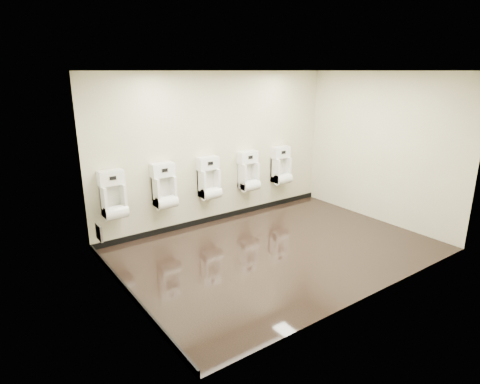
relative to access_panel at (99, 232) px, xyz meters
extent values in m
cube|color=black|center=(2.48, -1.20, -0.50)|extent=(5.00, 3.50, 0.00)
cube|color=silver|center=(2.48, -1.20, 2.30)|extent=(5.00, 3.50, 0.00)
cube|color=beige|center=(2.48, 0.55, 0.90)|extent=(5.00, 0.02, 2.80)
cube|color=beige|center=(2.48, -2.95, 0.90)|extent=(5.00, 0.02, 2.80)
cube|color=beige|center=(-0.02, -1.20, 0.90)|extent=(0.02, 3.50, 2.80)
cube|color=beige|center=(4.98, -1.20, 0.90)|extent=(0.02, 3.50, 2.80)
cube|color=silver|center=(-0.01, -1.20, 0.90)|extent=(0.01, 3.50, 2.80)
cube|color=black|center=(2.48, 0.54, -0.45)|extent=(5.00, 0.02, 0.10)
cube|color=black|center=(-0.01, -1.20, -0.45)|extent=(0.02, 3.50, 0.10)
cube|color=#9E9EA3|center=(0.00, 0.00, 0.00)|extent=(0.03, 0.25, 0.25)
cylinder|color=silver|center=(0.02, 0.00, 0.00)|extent=(0.02, 0.04, 0.04)
cube|color=white|center=(0.39, 0.42, 0.31)|extent=(0.36, 0.26, 0.51)
cube|color=silver|center=(0.39, 0.51, 0.35)|extent=(0.27, 0.01, 0.39)
cylinder|color=white|center=(0.39, 0.35, 0.13)|extent=(0.36, 0.22, 0.22)
cube|color=white|center=(0.39, 0.46, 0.68)|extent=(0.40, 0.19, 0.22)
cube|color=black|center=(0.39, 0.35, 0.70)|extent=(0.10, 0.01, 0.05)
cube|color=silver|center=(0.39, 0.36, 0.70)|extent=(0.12, 0.01, 0.07)
cylinder|color=silver|center=(0.60, 0.46, 0.68)|extent=(0.01, 0.03, 0.03)
cube|color=white|center=(1.28, 0.42, 0.31)|extent=(0.36, 0.26, 0.51)
cube|color=silver|center=(1.28, 0.51, 0.35)|extent=(0.27, 0.01, 0.39)
cylinder|color=white|center=(1.28, 0.35, 0.13)|extent=(0.36, 0.22, 0.22)
cube|color=white|center=(1.28, 0.46, 0.68)|extent=(0.40, 0.19, 0.22)
cube|color=black|center=(1.28, 0.35, 0.70)|extent=(0.10, 0.01, 0.05)
cube|color=silver|center=(1.28, 0.36, 0.70)|extent=(0.12, 0.01, 0.07)
cylinder|color=silver|center=(1.48, 0.46, 0.68)|extent=(0.01, 0.03, 0.03)
cube|color=white|center=(2.17, 0.42, 0.31)|extent=(0.36, 0.26, 0.51)
cube|color=silver|center=(2.17, 0.51, 0.35)|extent=(0.27, 0.01, 0.39)
cylinder|color=white|center=(2.17, 0.35, 0.13)|extent=(0.36, 0.22, 0.22)
cube|color=white|center=(2.17, 0.46, 0.68)|extent=(0.40, 0.19, 0.22)
cube|color=black|center=(2.17, 0.35, 0.70)|extent=(0.10, 0.01, 0.05)
cube|color=silver|center=(2.17, 0.36, 0.70)|extent=(0.12, 0.01, 0.07)
cylinder|color=silver|center=(2.38, 0.46, 0.68)|extent=(0.01, 0.03, 0.03)
cube|color=white|center=(3.08, 0.42, 0.31)|extent=(0.36, 0.26, 0.51)
cube|color=silver|center=(3.08, 0.51, 0.35)|extent=(0.27, 0.01, 0.39)
cylinder|color=white|center=(3.08, 0.35, 0.13)|extent=(0.36, 0.22, 0.22)
cube|color=white|center=(3.08, 0.46, 0.68)|extent=(0.40, 0.19, 0.22)
cube|color=black|center=(3.08, 0.35, 0.70)|extent=(0.10, 0.01, 0.05)
cube|color=silver|center=(3.08, 0.36, 0.70)|extent=(0.12, 0.01, 0.07)
cylinder|color=silver|center=(3.29, 0.46, 0.68)|extent=(0.01, 0.03, 0.03)
cube|color=white|center=(3.93, 0.42, 0.31)|extent=(0.36, 0.26, 0.51)
cube|color=silver|center=(3.93, 0.51, 0.35)|extent=(0.27, 0.01, 0.39)
cylinder|color=white|center=(3.93, 0.35, 0.13)|extent=(0.36, 0.22, 0.22)
cube|color=white|center=(3.93, 0.46, 0.68)|extent=(0.40, 0.19, 0.22)
cube|color=black|center=(3.93, 0.35, 0.70)|extent=(0.10, 0.01, 0.05)
cube|color=silver|center=(3.93, 0.36, 0.70)|extent=(0.12, 0.01, 0.07)
cylinder|color=silver|center=(4.13, 0.46, 0.68)|extent=(0.01, 0.03, 0.03)
camera|label=1|loc=(-1.50, -5.70, 2.30)|focal=30.00mm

